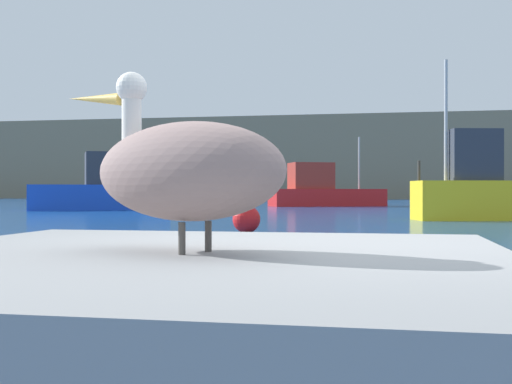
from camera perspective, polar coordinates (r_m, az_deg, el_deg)
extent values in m
cube|color=#7F755B|center=(84.30, 10.85, 2.83)|extent=(140.00, 16.28, 9.96)
cube|color=#969696|center=(2.86, -6.09, -13.11)|extent=(2.76, 2.79, 0.78)
ellipsoid|color=gray|center=(2.79, -6.09, 1.80)|extent=(1.09, 0.85, 0.42)
cylinder|color=white|center=(3.04, -10.86, 5.55)|extent=(0.09, 0.09, 0.28)
sphere|color=white|center=(3.06, -10.86, 8.99)|extent=(0.14, 0.14, 0.14)
cone|color=gold|center=(3.26, -14.02, 7.93)|extent=(0.38, 0.22, 0.09)
cylinder|color=#4C4742|center=(2.70, -6.52, -4.08)|extent=(0.03, 0.03, 0.13)
cylinder|color=#4C4742|center=(2.82, -4.21, -3.89)|extent=(0.03, 0.03, 0.13)
cube|color=blue|center=(35.59, -13.60, -0.46)|extent=(7.50, 5.52, 1.34)
cube|color=#2D333D|center=(35.66, -12.61, 2.02)|extent=(3.29, 3.01, 1.73)
cylinder|color=#B2B2B2|center=(35.86, -10.14, 3.75)|extent=(0.12, 0.12, 3.91)
cylinder|color=#3F382D|center=(35.98, -8.09, 1.18)|extent=(0.10, 0.10, 0.70)
cube|color=red|center=(42.99, 6.25, -0.49)|extent=(7.82, 5.22, 1.13)
cube|color=maroon|center=(42.65, 4.84, 1.42)|extent=(3.24, 2.88, 1.71)
cylinder|color=#B2B2B2|center=(43.81, 9.03, 2.53)|extent=(0.12, 0.12, 3.47)
cube|color=yellow|center=(24.15, 19.88, -0.70)|extent=(5.48, 2.71, 1.38)
cube|color=#2D333D|center=(23.95, 18.53, 3.08)|extent=(1.93, 1.46, 1.79)
cylinder|color=#B2B2B2|center=(23.71, 16.33, 6.07)|extent=(0.12, 0.12, 4.23)
cylinder|color=#3F382D|center=(23.30, 14.11, 1.82)|extent=(0.10, 0.10, 0.70)
sphere|color=red|center=(15.82, -0.85, -2.40)|extent=(0.68, 0.68, 0.68)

